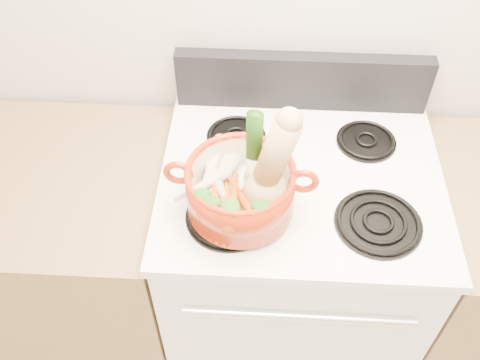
# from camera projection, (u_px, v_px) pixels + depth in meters

# --- Properties ---
(stove_body) EXTENTS (0.76, 0.65, 0.92)m
(stove_body) POSITION_uv_depth(u_px,v_px,m) (289.00, 271.00, 1.84)
(stove_body) COLOR white
(stove_body) RESTS_ON floor
(cooktop) EXTENTS (0.78, 0.67, 0.03)m
(cooktop) POSITION_uv_depth(u_px,v_px,m) (301.00, 178.00, 1.49)
(cooktop) COLOR white
(cooktop) RESTS_ON stove_body
(control_backsplash) EXTENTS (0.76, 0.05, 0.18)m
(control_backsplash) POSITION_uv_depth(u_px,v_px,m) (302.00, 81.00, 1.61)
(control_backsplash) COLOR black
(control_backsplash) RESTS_ON cooktop
(oven_handle) EXTENTS (0.60, 0.02, 0.02)m
(oven_handle) POSITION_uv_depth(u_px,v_px,m) (299.00, 317.00, 1.37)
(oven_handle) COLOR silver
(oven_handle) RESTS_ON stove_body
(burner_front_left) EXTENTS (0.22, 0.22, 0.02)m
(burner_front_left) POSITION_uv_depth(u_px,v_px,m) (229.00, 215.00, 1.37)
(burner_front_left) COLOR black
(burner_front_left) RESTS_ON cooktop
(burner_front_right) EXTENTS (0.22, 0.22, 0.02)m
(burner_front_right) POSITION_uv_depth(u_px,v_px,m) (378.00, 222.00, 1.35)
(burner_front_right) COLOR black
(burner_front_right) RESTS_ON cooktop
(burner_back_left) EXTENTS (0.17, 0.17, 0.02)m
(burner_back_left) POSITION_uv_depth(u_px,v_px,m) (236.00, 135.00, 1.57)
(burner_back_left) COLOR black
(burner_back_left) RESTS_ON cooktop
(burner_back_right) EXTENTS (0.17, 0.17, 0.02)m
(burner_back_right) POSITION_uv_depth(u_px,v_px,m) (366.00, 140.00, 1.55)
(burner_back_right) COLOR black
(burner_back_right) RESTS_ON cooktop
(dutch_oven) EXTENTS (0.28, 0.28, 0.13)m
(dutch_oven) POSITION_uv_depth(u_px,v_px,m) (240.00, 189.00, 1.33)
(dutch_oven) COLOR #A12409
(dutch_oven) RESTS_ON burner_front_left
(pot_handle_left) EXTENTS (0.08, 0.02, 0.08)m
(pot_handle_left) POSITION_uv_depth(u_px,v_px,m) (178.00, 173.00, 1.30)
(pot_handle_left) COLOR #A12409
(pot_handle_left) RESTS_ON dutch_oven
(pot_handle_right) EXTENTS (0.08, 0.02, 0.08)m
(pot_handle_right) POSITION_uv_depth(u_px,v_px,m) (304.00, 181.00, 1.28)
(pot_handle_right) COLOR #A12409
(pot_handle_right) RESTS_ON dutch_oven
(squash) EXTENTS (0.21, 0.17, 0.30)m
(squash) POSITION_uv_depth(u_px,v_px,m) (271.00, 166.00, 1.24)
(squash) COLOR tan
(squash) RESTS_ON dutch_oven
(leek) EXTENTS (0.05, 0.05, 0.27)m
(leek) POSITION_uv_depth(u_px,v_px,m) (254.00, 153.00, 1.28)
(leek) COLOR silver
(leek) RESTS_ON dutch_oven
(ginger) EXTENTS (0.09, 0.08, 0.04)m
(ginger) POSITION_uv_depth(u_px,v_px,m) (259.00, 174.00, 1.39)
(ginger) COLOR tan
(ginger) RESTS_ON dutch_oven
(parsnip_0) EXTENTS (0.08, 0.23, 0.06)m
(parsnip_0) POSITION_uv_depth(u_px,v_px,m) (218.00, 186.00, 1.36)
(parsnip_0) COLOR beige
(parsnip_0) RESTS_ON dutch_oven
(parsnip_1) EXTENTS (0.12, 0.19, 0.06)m
(parsnip_1) POSITION_uv_depth(u_px,v_px,m) (218.00, 183.00, 1.35)
(parsnip_1) COLOR beige
(parsnip_1) RESTS_ON dutch_oven
(parsnip_2) EXTENTS (0.12, 0.19, 0.06)m
(parsnip_2) POSITION_uv_depth(u_px,v_px,m) (218.00, 183.00, 1.34)
(parsnip_2) COLOR beige
(parsnip_2) RESTS_ON dutch_oven
(parsnip_3) EXTENTS (0.15, 0.12, 0.05)m
(parsnip_3) POSITION_uv_depth(u_px,v_px,m) (202.00, 185.00, 1.34)
(parsnip_3) COLOR #F0E4C3
(parsnip_3) RESTS_ON dutch_oven
(parsnip_4) EXTENTS (0.09, 0.22, 0.06)m
(parsnip_4) POSITION_uv_depth(u_px,v_px,m) (210.00, 170.00, 1.36)
(parsnip_4) COLOR beige
(parsnip_4) RESTS_ON dutch_oven
(carrot_0) EXTENTS (0.06, 0.18, 0.05)m
(carrot_0) POSITION_uv_depth(u_px,v_px,m) (228.00, 200.00, 1.33)
(carrot_0) COLOR #BB5109
(carrot_0) RESTS_ON dutch_oven
(carrot_1) EXTENTS (0.04, 0.15, 0.05)m
(carrot_1) POSITION_uv_depth(u_px,v_px,m) (214.00, 201.00, 1.32)
(carrot_1) COLOR #E03C0B
(carrot_1) RESTS_ON dutch_oven
(carrot_2) EXTENTS (0.12, 0.18, 0.05)m
(carrot_2) POSITION_uv_depth(u_px,v_px,m) (244.00, 202.00, 1.31)
(carrot_2) COLOR #CC450A
(carrot_2) RESTS_ON dutch_oven
(carrot_3) EXTENTS (0.13, 0.12, 0.04)m
(carrot_3) POSITION_uv_depth(u_px,v_px,m) (222.00, 203.00, 1.30)
(carrot_3) COLOR #C43909
(carrot_3) RESTS_ON dutch_oven
(carrot_4) EXTENTS (0.04, 0.18, 0.05)m
(carrot_4) POSITION_uv_depth(u_px,v_px,m) (233.00, 203.00, 1.29)
(carrot_4) COLOR #BE5A09
(carrot_4) RESTS_ON dutch_oven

